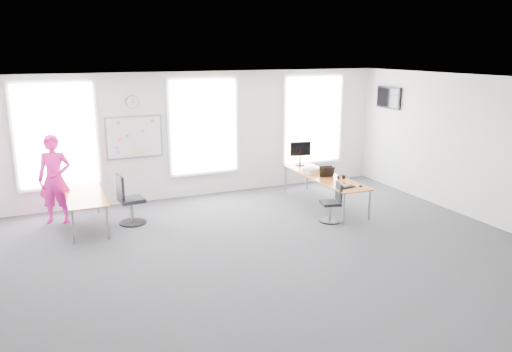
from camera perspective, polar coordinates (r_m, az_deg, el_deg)
name	(u,v)px	position (r m, az deg, el deg)	size (l,w,h in m)	color
floor	(258,255)	(8.84, 0.17, -9.02)	(10.00, 10.00, 0.00)	#2C2C32
ceiling	(258,81)	(8.13, 0.19, 10.78)	(10.00, 10.00, 0.00)	silver
wall_back	(191,135)	(12.06, -7.41, 4.64)	(10.00, 10.00, 0.00)	white
wall_front	(422,263)	(5.13, 18.47, -9.42)	(10.00, 10.00, 0.00)	white
wall_right	(480,149)	(11.27, 24.23, 2.82)	(10.00, 10.00, 0.00)	white
window_left	(56,135)	(11.56, -21.87, 4.32)	(1.60, 0.06, 2.20)	silver
window_mid	(203,126)	(12.09, -6.02, 5.66)	(1.60, 0.06, 2.20)	silver
window_right	(313,120)	(13.27, 6.51, 6.42)	(1.60, 0.06, 2.20)	silver
desk_right	(324,178)	(11.53, 7.78, -0.21)	(0.75, 2.80, 0.68)	#D5873F
desk_left	(85,198)	(10.55, -18.93, -2.36)	(0.74, 1.84, 0.67)	#D5873F
chair_right	(333,205)	(10.49, 8.76, -3.26)	(0.46, 0.46, 0.83)	black
chair_left	(129,202)	(10.52, -14.36, -2.95)	(0.56, 0.56, 1.05)	black
person	(55,179)	(10.98, -22.00, -0.35)	(0.67, 0.44, 1.84)	#F11996
whiteboard	(134,137)	(11.74, -13.74, 4.33)	(1.20, 0.03, 0.90)	silver
wall_clock	(132,102)	(11.63, -13.97, 8.21)	(0.30, 0.30, 0.04)	gray
tv	(389,98)	(13.32, 14.94, 8.66)	(0.06, 0.90, 0.55)	black
keyboard	(346,187)	(10.62, 10.25, -1.27)	(0.40, 0.14, 0.02)	black
mouse	(360,186)	(10.73, 11.83, -1.13)	(0.07, 0.12, 0.04)	black
lens_cap	(344,183)	(10.95, 10.06, -0.82)	(0.06, 0.06, 0.01)	black
headphones	(341,177)	(11.27, 9.69, -0.15)	(0.17, 0.09, 0.10)	black
laptop_sleeve	(327,172)	(11.40, 8.10, 0.48)	(0.32, 0.21, 0.25)	black
paper_stack	(312,171)	(11.72, 6.36, 0.60)	(0.35, 0.26, 0.12)	beige
monitor	(300,151)	(12.45, 5.11, 2.85)	(0.54, 0.22, 0.60)	black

